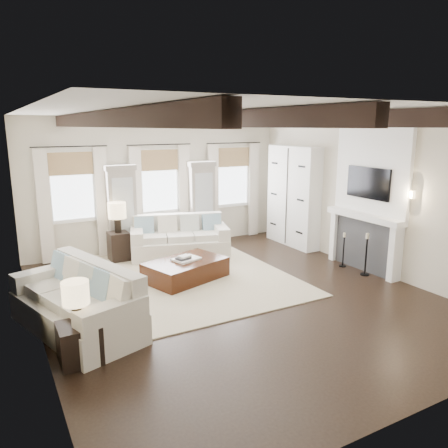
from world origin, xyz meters
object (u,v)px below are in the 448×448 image
ottoman (186,270)px  sofa_back (179,240)px  side_table_front (79,343)px  sofa_left (80,304)px  side_table_back (119,247)px

ottoman → sofa_back: bearing=53.4°
side_table_front → sofa_back: bearing=51.4°
side_table_front → ottoman: bearing=41.5°
ottoman → side_table_front: size_ratio=2.97×
sofa_left → ottoman: (2.25, 1.21, -0.20)m
sofa_back → side_table_front: size_ratio=4.68×
sofa_left → side_table_front: size_ratio=4.88×
ottoman → side_table_back: side_table_back is taller
sofa_left → side_table_back: size_ratio=3.84×
sofa_back → side_table_front: (-2.99, -3.74, -0.12)m
side_table_front → side_table_back: size_ratio=0.79×
sofa_back → ottoman: bearing=-108.8°
sofa_back → sofa_left: (-2.78, -2.78, 0.02)m
side_table_back → ottoman: bearing=-66.9°
sofa_back → ottoman: (-0.54, -1.58, -0.18)m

